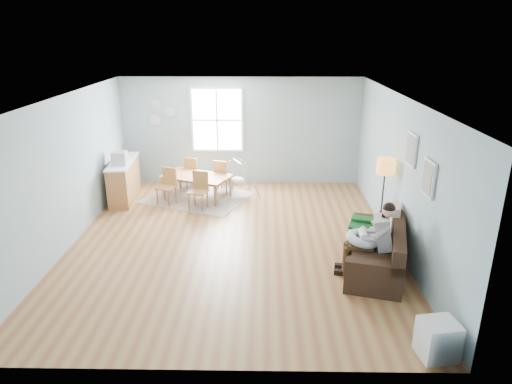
{
  "coord_description": "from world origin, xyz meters",
  "views": [
    {
      "loc": [
        0.57,
        -7.84,
        3.79
      ],
      "look_at": [
        0.43,
        -0.05,
        1.0
      ],
      "focal_mm": 32.0,
      "sensor_mm": 36.0,
      "label": 1
    }
  ],
  "objects_px": {
    "toddler": "(377,226)",
    "chair_ne": "(222,175)",
    "sofa": "(379,252)",
    "chair_se": "(199,188)",
    "storage_cube": "(437,339)",
    "baby_swing": "(238,181)",
    "floor_lamp": "(385,173)",
    "monitor": "(119,158)",
    "counter": "(124,179)",
    "dining_table": "(196,187)",
    "chair_nw": "(193,171)",
    "father": "(373,237)",
    "chair_sw": "(168,184)"
  },
  "relations": [
    {
      "from": "father",
      "to": "baby_swing",
      "type": "bearing_deg",
      "value": 122.64
    },
    {
      "from": "dining_table",
      "to": "counter",
      "type": "relative_size",
      "value": 0.93
    },
    {
      "from": "baby_swing",
      "to": "sofa",
      "type": "bearing_deg",
      "value": -53.36
    },
    {
      "from": "counter",
      "to": "monitor",
      "type": "bearing_deg",
      "value": -82.84
    },
    {
      "from": "storage_cube",
      "to": "chair_sw",
      "type": "bearing_deg",
      "value": 129.92
    },
    {
      "from": "sofa",
      "to": "father",
      "type": "height_order",
      "value": "father"
    },
    {
      "from": "storage_cube",
      "to": "dining_table",
      "type": "height_order",
      "value": "dining_table"
    },
    {
      "from": "counter",
      "to": "baby_swing",
      "type": "relative_size",
      "value": 1.48
    },
    {
      "from": "floor_lamp",
      "to": "baby_swing",
      "type": "bearing_deg",
      "value": 141.74
    },
    {
      "from": "sofa",
      "to": "chair_ne",
      "type": "bearing_deg",
      "value": 128.54
    },
    {
      "from": "father",
      "to": "storage_cube",
      "type": "xyz_separation_m",
      "value": [
        0.38,
        -1.97,
        -0.44
      ]
    },
    {
      "from": "floor_lamp",
      "to": "monitor",
      "type": "relative_size",
      "value": 4.68
    },
    {
      "from": "chair_se",
      "to": "chair_ne",
      "type": "relative_size",
      "value": 1.03
    },
    {
      "from": "baby_swing",
      "to": "chair_sw",
      "type": "bearing_deg",
      "value": -162.29
    },
    {
      "from": "storage_cube",
      "to": "monitor",
      "type": "height_order",
      "value": "monitor"
    },
    {
      "from": "dining_table",
      "to": "chair_se",
      "type": "height_order",
      "value": "chair_se"
    },
    {
      "from": "chair_nw",
      "to": "storage_cube",
      "type": "bearing_deg",
      "value": -57.95
    },
    {
      "from": "chair_sw",
      "to": "counter",
      "type": "relative_size",
      "value": 0.49
    },
    {
      "from": "chair_nw",
      "to": "monitor",
      "type": "xyz_separation_m",
      "value": [
        -1.47,
        -1.06,
        0.62
      ]
    },
    {
      "from": "father",
      "to": "chair_nw",
      "type": "xyz_separation_m",
      "value": [
        -3.5,
        4.24,
        -0.23
      ]
    },
    {
      "from": "storage_cube",
      "to": "chair_sw",
      "type": "height_order",
      "value": "chair_sw"
    },
    {
      "from": "chair_nw",
      "to": "chair_ne",
      "type": "bearing_deg",
      "value": -21.59
    },
    {
      "from": "counter",
      "to": "father",
      "type": "bearing_deg",
      "value": -34.88
    },
    {
      "from": "chair_nw",
      "to": "baby_swing",
      "type": "height_order",
      "value": "baby_swing"
    },
    {
      "from": "sofa",
      "to": "monitor",
      "type": "distance_m",
      "value": 5.99
    },
    {
      "from": "father",
      "to": "monitor",
      "type": "height_order",
      "value": "father"
    },
    {
      "from": "toddler",
      "to": "chair_se",
      "type": "height_order",
      "value": "toddler"
    },
    {
      "from": "monitor",
      "to": "floor_lamp",
      "type": "bearing_deg",
      "value": -17.74
    },
    {
      "from": "father",
      "to": "counter",
      "type": "relative_size",
      "value": 0.76
    },
    {
      "from": "chair_nw",
      "to": "counter",
      "type": "height_order",
      "value": "counter"
    },
    {
      "from": "toddler",
      "to": "chair_se",
      "type": "xyz_separation_m",
      "value": [
        -3.34,
        2.43,
        -0.2
      ]
    },
    {
      "from": "father",
      "to": "monitor",
      "type": "bearing_deg",
      "value": 147.39
    },
    {
      "from": "father",
      "to": "floor_lamp",
      "type": "height_order",
      "value": "floor_lamp"
    },
    {
      "from": "chair_ne",
      "to": "floor_lamp",
      "type": "bearing_deg",
      "value": -37.73
    },
    {
      "from": "sofa",
      "to": "chair_se",
      "type": "height_order",
      "value": "chair_se"
    },
    {
      "from": "dining_table",
      "to": "floor_lamp",
      "type": "bearing_deg",
      "value": -5.99
    },
    {
      "from": "father",
      "to": "floor_lamp",
      "type": "distance_m",
      "value": 1.63
    },
    {
      "from": "chair_se",
      "to": "storage_cube",
      "type": "bearing_deg",
      "value": -53.82
    },
    {
      "from": "sofa",
      "to": "chair_ne",
      "type": "distance_m",
      "value": 4.72
    },
    {
      "from": "chair_se",
      "to": "monitor",
      "type": "height_order",
      "value": "monitor"
    },
    {
      "from": "storage_cube",
      "to": "counter",
      "type": "distance_m",
      "value": 7.67
    },
    {
      "from": "storage_cube",
      "to": "counter",
      "type": "xyz_separation_m",
      "value": [
        -5.39,
        5.46,
        0.23
      ]
    },
    {
      "from": "toddler",
      "to": "chair_ne",
      "type": "relative_size",
      "value": 0.93
    },
    {
      "from": "counter",
      "to": "dining_table",
      "type": "bearing_deg",
      "value": 2.18
    },
    {
      "from": "father",
      "to": "chair_sw",
      "type": "relative_size",
      "value": 1.53
    },
    {
      "from": "chair_nw",
      "to": "monitor",
      "type": "relative_size",
      "value": 2.43
    },
    {
      "from": "storage_cube",
      "to": "baby_swing",
      "type": "relative_size",
      "value": 0.44
    },
    {
      "from": "floor_lamp",
      "to": "chair_ne",
      "type": "relative_size",
      "value": 1.89
    },
    {
      "from": "father",
      "to": "dining_table",
      "type": "distance_m",
      "value": 4.89
    },
    {
      "from": "chair_ne",
      "to": "counter",
      "type": "xyz_separation_m",
      "value": [
        -2.27,
        -0.44,
        0.01
      ]
    }
  ]
}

